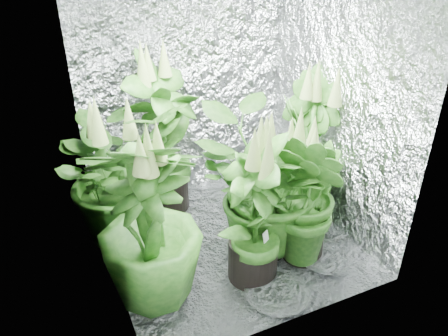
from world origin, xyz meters
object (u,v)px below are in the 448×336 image
circulation_fan (260,165)px  plant_g (308,198)px  plant_b (164,138)px  plant_c (306,150)px  plant_a (119,174)px  plant_d (149,224)px  plant_f (255,214)px  plant_e (267,186)px

circulation_fan → plant_g: bearing=-98.9°
plant_b → plant_c: bearing=-29.6°
plant_a → plant_c: bearing=-12.4°
plant_c → plant_a: bearing=167.6°
plant_d → plant_f: bearing=-8.1°
plant_c → plant_g: 0.51m
plant_a → plant_f: (0.63, -0.74, -0.03)m
plant_a → plant_e: bearing=-33.2°
plant_e → plant_g: 0.27m
plant_c → plant_e: (-0.46, -0.25, -0.04)m
plant_a → plant_f: 0.97m
plant_f → circulation_fan: (0.61, 1.02, -0.32)m
plant_f → plant_b: bearing=103.9°
plant_d → circulation_fan: size_ratio=3.06×
plant_e → circulation_fan: plant_e is taller
plant_e → circulation_fan: bearing=63.0°
plant_c → plant_g: bearing=-121.6°
plant_b → plant_d: size_ratio=1.13×
plant_e → plant_d: bearing=-171.5°
plant_f → plant_d: bearing=171.9°
plant_d → plant_g: 1.00m
plant_f → plant_g: (0.39, 0.03, -0.02)m
plant_e → plant_g: size_ratio=1.07×
plant_e → plant_f: plant_e is taller
plant_b → plant_f: bearing=-76.1°
circulation_fan → plant_e: bearing=-113.7°
plant_e → plant_g: bearing=-40.4°
plant_a → plant_e: (0.82, -0.54, -0.01)m
plant_d → circulation_fan: (1.21, 0.93, -0.37)m
plant_a → plant_e: 0.98m
plant_e → circulation_fan: 0.97m
plant_b → plant_c: plant_b is taller
plant_a → circulation_fan: plant_a is taller
plant_a → plant_b: 0.46m
plant_d → plant_e: (0.80, 0.12, -0.03)m
plant_d → plant_f: plant_d is taller
plant_c → plant_f: bearing=-144.9°
plant_c → plant_d: plant_c is taller
plant_f → plant_a: bearing=130.2°
plant_g → plant_a: bearing=145.3°
plant_c → plant_e: 0.53m
plant_c → plant_f: plant_c is taller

